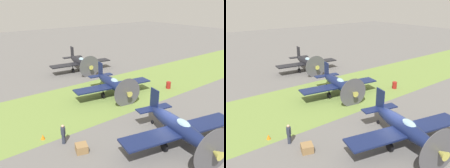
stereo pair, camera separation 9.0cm
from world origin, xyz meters
TOP-DOWN VIEW (x-y plane):
  - ground_plane at (0.00, 0.00)m, footprint 160.00×160.00m
  - grass_verge at (0.00, -10.64)m, footprint 120.00×11.00m
  - airplane_lead at (0.20, 1.39)m, footprint 10.52×8.41m
  - airplane_wingman at (-1.97, -10.10)m, footprint 10.01×7.96m
  - airplane_trail at (-4.17, -21.59)m, footprint 10.20×8.09m
  - ground_crew_chief at (7.57, -4.31)m, footprint 0.38×0.60m
  - fuel_drum at (-9.27, -7.39)m, footprint 0.60×0.60m
  - supply_crate at (6.98, -2.45)m, footprint 1.13×1.13m
  - runway_marker_cone at (8.71, -5.94)m, footprint 0.36×0.36m

SIDE VIEW (x-z plane):
  - ground_plane at x=0.00m, z-range 0.00..0.00m
  - grass_verge at x=0.00m, z-range 0.00..0.01m
  - runway_marker_cone at x=8.71m, z-range 0.00..0.44m
  - supply_crate at x=6.98m, z-range 0.00..0.64m
  - fuel_drum at x=-9.27m, z-range 0.00..0.90m
  - ground_crew_chief at x=7.57m, z-range 0.05..1.78m
  - airplane_wingman at x=-1.97m, z-range -0.29..3.25m
  - airplane_trail at x=-4.17m, z-range -0.29..3.32m
  - airplane_lead at x=0.20m, z-range -0.30..3.42m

